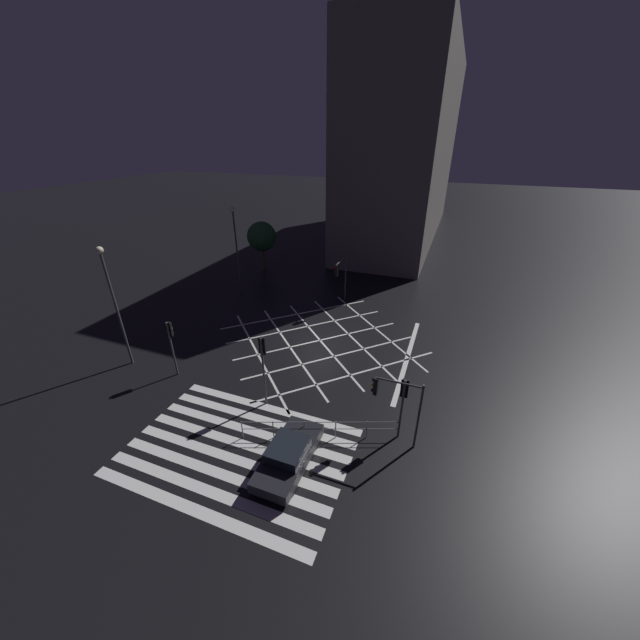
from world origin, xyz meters
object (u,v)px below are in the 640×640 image
(traffic_light_median_north, at_px, (341,272))
(street_tree_near, at_px, (262,237))
(traffic_light_median_south, at_px, (263,357))
(traffic_light_se_cross, at_px, (403,396))
(traffic_light_se_main, at_px, (393,397))
(waiting_car, at_px, (289,454))
(street_lamp_east, at_px, (235,235))
(traffic_light_sw_cross, at_px, (171,337))
(street_lamp_west, at_px, (112,292))

(traffic_light_median_north, xyz_separation_m, street_tree_near, (-10.57, 5.73, 0.54))
(traffic_light_median_south, height_order, traffic_light_se_cross, traffic_light_median_south)
(traffic_light_se_cross, distance_m, traffic_light_se_main, 0.68)
(traffic_light_se_main, bearing_deg, waiting_car, 37.56)
(waiting_car, bearing_deg, street_lamp_east, 37.91)
(traffic_light_sw_cross, bearing_deg, traffic_light_median_south, -93.70)
(street_lamp_west, height_order, street_tree_near, street_lamp_west)
(traffic_light_sw_cross, bearing_deg, traffic_light_se_main, -93.18)
(traffic_light_se_cross, height_order, traffic_light_se_main, traffic_light_se_main)
(traffic_light_se_main, bearing_deg, street_lamp_west, -1.99)
(traffic_light_median_south, xyz_separation_m, traffic_light_se_main, (6.82, -0.32, -0.29))
(traffic_light_se_cross, relative_size, street_lamp_east, 0.44)
(traffic_light_sw_cross, distance_m, street_lamp_west, 4.31)
(traffic_light_se_main, bearing_deg, traffic_light_sw_cross, -3.18)
(traffic_light_sw_cross, distance_m, traffic_light_median_north, 14.42)
(traffic_light_se_main, height_order, waiting_car, traffic_light_se_main)
(traffic_light_sw_cross, relative_size, street_lamp_east, 0.47)
(street_lamp_west, bearing_deg, traffic_light_median_north, 53.26)
(traffic_light_median_south, bearing_deg, street_tree_near, 29.33)
(street_tree_near, height_order, waiting_car, street_tree_near)
(street_tree_near, distance_m, waiting_car, 26.47)
(traffic_light_median_south, distance_m, street_tree_near, 21.97)
(street_lamp_east, bearing_deg, traffic_light_median_north, 1.87)
(traffic_light_median_north, bearing_deg, street_lamp_west, -36.74)
(traffic_light_median_north, bearing_deg, traffic_light_median_south, 0.81)
(traffic_light_sw_cross, xyz_separation_m, street_lamp_east, (-3.45, 12.69, 2.74))
(traffic_light_sw_cross, xyz_separation_m, traffic_light_se_main, (13.22, -0.73, 0.10))
(traffic_light_median_north, bearing_deg, traffic_light_sw_cross, -25.56)
(traffic_light_se_cross, height_order, street_tree_near, street_tree_near)
(traffic_light_median_south, relative_size, traffic_light_median_north, 1.01)
(street_lamp_east, relative_size, street_tree_near, 1.50)
(traffic_light_se_cross, xyz_separation_m, traffic_light_se_main, (-0.40, -0.49, 0.25))
(traffic_light_median_south, bearing_deg, street_lamp_west, 88.49)
(traffic_light_median_south, xyz_separation_m, waiting_car, (2.93, -3.31, -2.40))
(street_lamp_east, xyz_separation_m, street_lamp_west, (-0.16, -12.84, -0.38))
(traffic_light_median_north, bearing_deg, waiting_car, 10.55)
(traffic_light_se_main, bearing_deg, street_tree_near, -47.93)
(street_lamp_west, bearing_deg, waiting_car, -15.45)
(traffic_light_median_north, relative_size, street_tree_near, 0.80)
(traffic_light_median_south, relative_size, traffic_light_sw_cross, 1.15)
(traffic_light_sw_cross, distance_m, street_lamp_east, 13.43)
(street_tree_near, bearing_deg, traffic_light_se_main, -47.93)
(street_lamp_east, bearing_deg, traffic_light_se_cross, -37.15)
(street_tree_near, bearing_deg, traffic_light_median_north, -28.47)
(traffic_light_median_south, xyz_separation_m, traffic_light_se_cross, (7.21, 0.17, -0.54))
(traffic_light_se_main, bearing_deg, street_lamp_east, -38.84)
(traffic_light_median_north, bearing_deg, traffic_light_se_cross, 29.19)
(traffic_light_se_main, xyz_separation_m, waiting_car, (-3.89, -2.99, -2.11))
(traffic_light_sw_cross, bearing_deg, street_lamp_east, 15.20)
(traffic_light_se_cross, bearing_deg, waiting_car, 129.11)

